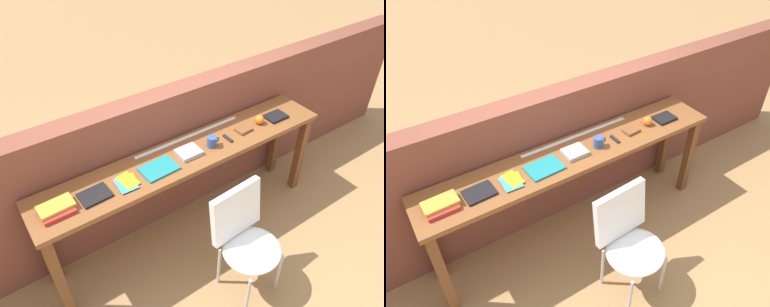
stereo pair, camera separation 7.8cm
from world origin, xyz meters
TOP-DOWN VIEW (x-y plane):
  - ground_plane at (0.00, 0.00)m, footprint 40.00×40.00m
  - brick_wall_back at (0.00, 0.64)m, footprint 6.00×0.20m
  - sideboard at (0.00, 0.30)m, footprint 2.50×0.44m
  - chair_white_moulded at (0.03, -0.38)m, footprint 0.47×0.48m
  - book_stack_leftmost at (-1.05, 0.28)m, footprint 0.23×0.17m
  - magazine_cycling at (-0.79, 0.27)m, footprint 0.21×0.17m
  - pamphlet_pile_colourful at (-0.56, 0.26)m, footprint 0.17×0.20m
  - book_open_centre at (-0.29, 0.26)m, footprint 0.28×0.20m
  - book_grey_hardcover at (-0.01, 0.28)m, footprint 0.18×0.15m
  - mug at (0.20, 0.26)m, footprint 0.11×0.08m
  - multitool_folded at (0.36, 0.26)m, footprint 0.03×0.11m
  - leather_journal_brown at (0.54, 0.28)m, footprint 0.14×0.11m
  - sports_ball_small at (0.72, 0.28)m, footprint 0.08×0.08m
  - book_repair_rightmost at (0.91, 0.27)m, footprint 0.19×0.14m
  - ruler_metal_back_edge at (0.12, 0.47)m, footprint 1.00×0.03m

SIDE VIEW (x-z plane):
  - ground_plane at x=0.00m, z-range 0.00..0.00m
  - chair_white_moulded at x=0.03m, z-range 0.08..0.97m
  - brick_wall_back at x=0.00m, z-range 0.00..1.25m
  - sideboard at x=0.00m, z-range 0.30..1.18m
  - ruler_metal_back_edge at x=0.12m, z-range 0.88..0.88m
  - pamphlet_pile_colourful at x=-0.56m, z-range 0.88..0.90m
  - multitool_folded at x=0.36m, z-range 0.88..0.90m
  - book_open_centre at x=-0.29m, z-range 0.88..0.90m
  - magazine_cycling at x=-0.79m, z-range 0.88..0.90m
  - book_repair_rightmost at x=0.91m, z-range 0.88..0.90m
  - leather_journal_brown at x=0.54m, z-range 0.88..0.90m
  - book_grey_hardcover at x=-0.01m, z-range 0.88..0.91m
  - book_stack_leftmost at x=-1.05m, z-range 0.88..0.93m
  - sports_ball_small at x=0.72m, z-range 0.88..0.96m
  - mug at x=0.20m, z-range 0.88..0.97m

